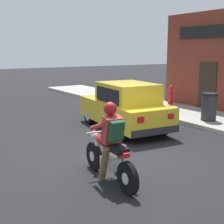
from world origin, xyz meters
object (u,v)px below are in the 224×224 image
motorcycle_with_rider (110,149)px  trash_bin (209,107)px  fire_hydrant (171,95)px  car_hatchback (125,107)px

motorcycle_with_rider → trash_bin: size_ratio=2.06×
motorcycle_with_rider → trash_bin: bearing=21.1°
trash_bin → fire_hydrant: (1.30, 3.24, -0.06)m
motorcycle_with_rider → car_hatchback: 4.21m
trash_bin → fire_hydrant: size_ratio=1.11×
car_hatchback → motorcycle_with_rider: bearing=-130.1°
car_hatchback → trash_bin: size_ratio=4.02×
trash_bin → fire_hydrant: trash_bin is taller
car_hatchback → trash_bin: 3.12m
trash_bin → fire_hydrant: bearing=68.2°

